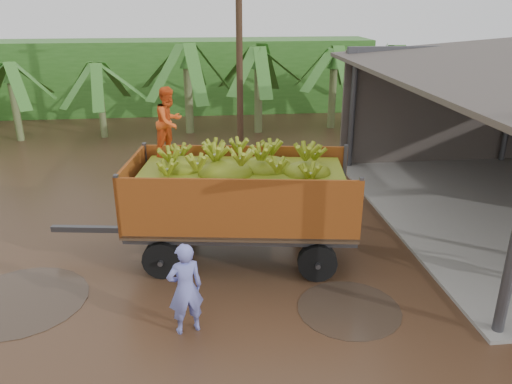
{
  "coord_description": "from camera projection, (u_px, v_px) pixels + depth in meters",
  "views": [
    {
      "loc": [
        0.22,
        -10.55,
        5.59
      ],
      "look_at": [
        1.41,
        0.21,
        1.36
      ],
      "focal_mm": 35.0,
      "sensor_mm": 36.0,
      "label": 1
    }
  ],
  "objects": [
    {
      "name": "ground",
      "position": [
        198.0,
        251.0,
        11.78
      ],
      "size": [
        100.0,
        100.0,
        0.0
      ],
      "primitive_type": "plane",
      "color": "black",
      "rests_on": "ground"
    },
    {
      "name": "hedge_north",
      "position": [
        157.0,
        76.0,
        25.73
      ],
      "size": [
        22.0,
        3.0,
        3.6
      ],
      "primitive_type": "cube",
      "color": "#2D661E",
      "rests_on": "ground"
    },
    {
      "name": "banana_plants",
      "position": [
        62.0,
        118.0,
        16.91
      ],
      "size": [
        24.01,
        20.36,
        3.83
      ],
      "color": "#2D661E",
      "rests_on": "ground"
    },
    {
      "name": "utility_pole",
      "position": [
        239.0,
        50.0,
        18.2
      ],
      "size": [
        1.2,
        0.24,
        7.49
      ],
      "color": "#47301E",
      "rests_on": "ground"
    },
    {
      "name": "banana_trailer",
      "position": [
        241.0,
        195.0,
        11.08
      ],
      "size": [
        6.99,
        3.09,
        3.82
      ],
      "rotation": [
        0.0,
        0.0,
        -0.14
      ],
      "color": "#B95A1A",
      "rests_on": "ground"
    },
    {
      "name": "man_blue",
      "position": [
        185.0,
        289.0,
        8.66
      ],
      "size": [
        0.73,
        0.58,
        1.74
      ],
      "primitive_type": "imported",
      "rotation": [
        0.0,
        0.0,
        3.44
      ],
      "color": "#747BD4",
      "rests_on": "ground"
    }
  ]
}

